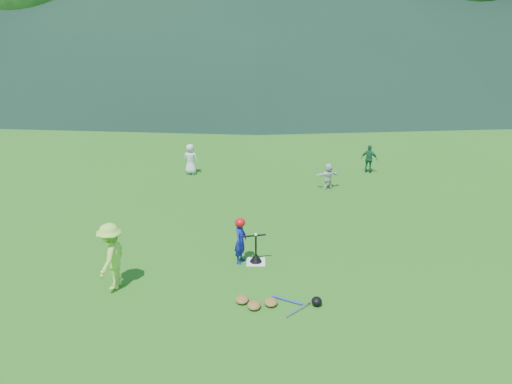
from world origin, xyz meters
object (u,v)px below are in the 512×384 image
at_px(fielder_d, 328,176).
at_px(batting_tee, 256,257).
at_px(home_plate, 256,262).
at_px(fielder_a, 191,159).
at_px(fielder_c, 369,159).
at_px(adult_coach, 112,256).
at_px(equipment_pile, 271,302).
at_px(batter_child, 240,241).

bearing_deg(fielder_d, batting_tee, 49.08).
relative_size(home_plate, batting_tee, 0.66).
xyz_separation_m(fielder_a, fielder_c, (6.64, 0.15, -0.04)).
distance_m(fielder_d, batting_tee, 5.84).
xyz_separation_m(home_plate, adult_coach, (-3.12, -1.14, 0.75)).
height_order(fielder_c, equipment_pile, fielder_c).
distance_m(batter_child, adult_coach, 3.00).
distance_m(adult_coach, fielder_a, 8.11).
relative_size(adult_coach, fielder_c, 1.43).
distance_m(adult_coach, equipment_pile, 3.58).
xyz_separation_m(home_plate, equipment_pile, (0.31, -1.87, 0.06)).
xyz_separation_m(batter_child, batting_tee, (0.37, -0.02, -0.43)).
xyz_separation_m(home_plate, batting_tee, (0.00, 0.00, 0.12)).
height_order(home_plate, fielder_c, fielder_c).
height_order(home_plate, equipment_pile, equipment_pile).
height_order(adult_coach, batting_tee, adult_coach).
distance_m(home_plate, fielder_a, 7.37).
distance_m(adult_coach, batting_tee, 3.38).
bearing_deg(batting_tee, fielder_d, 65.20).
bearing_deg(adult_coach, batter_child, 121.43).
height_order(fielder_a, batting_tee, fielder_a).
height_order(batter_child, adult_coach, adult_coach).
xyz_separation_m(batter_child, fielder_c, (4.58, 7.06, -0.03)).
bearing_deg(batting_tee, equipment_pile, -80.44).
height_order(fielder_a, fielder_c, fielder_a).
bearing_deg(home_plate, fielder_c, 59.23).
xyz_separation_m(adult_coach, fielder_d, (5.57, 6.44, -0.31)).
relative_size(batter_child, fielder_a, 0.99).
height_order(fielder_d, batting_tee, fielder_d).
bearing_deg(home_plate, fielder_d, 65.20).
height_order(adult_coach, fielder_d, adult_coach).
distance_m(home_plate, batter_child, 0.66).
height_order(fielder_c, batting_tee, fielder_c).
bearing_deg(equipment_pile, fielder_d, 73.42).
distance_m(home_plate, equipment_pile, 1.89).
height_order(home_plate, batting_tee, batting_tee).
relative_size(fielder_a, batting_tee, 1.66).
bearing_deg(fielder_d, adult_coach, 33.04).
bearing_deg(adult_coach, fielder_c, 146.75).
distance_m(adult_coach, fielder_d, 8.52).
distance_m(home_plate, fielder_d, 5.85).
bearing_deg(equipment_pile, batter_child, 109.90).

